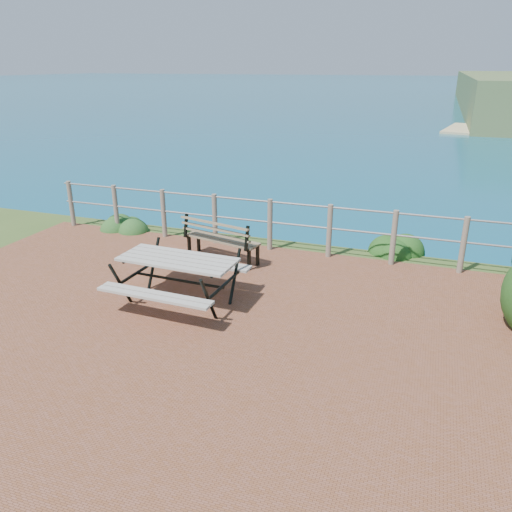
{
  "coord_description": "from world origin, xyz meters",
  "views": [
    {
      "loc": [
        2.79,
        -5.32,
        3.39
      ],
      "look_at": [
        0.51,
        1.13,
        0.75
      ],
      "focal_mm": 35.0,
      "sensor_mm": 36.0,
      "label": 1
    }
  ],
  "objects": [
    {
      "name": "park_bench",
      "position": [
        -0.64,
        2.52,
        0.54
      ],
      "size": [
        1.5,
        0.69,
        0.82
      ],
      "rotation": [
        0.0,
        0.0,
        -0.24
      ],
      "color": "brown",
      "rests_on": "ground"
    },
    {
      "name": "shrub_lip_west",
      "position": [
        -3.33,
        3.65,
        0.0
      ],
      "size": [
        0.87,
        0.87,
        0.65
      ],
      "primitive_type": "ellipsoid",
      "color": "#1D4F20",
      "rests_on": "ground"
    },
    {
      "name": "ground",
      "position": [
        0.0,
        0.0,
        0.0
      ],
      "size": [
        10.0,
        7.0,
        0.12
      ],
      "primitive_type": "cube",
      "color": "brown",
      "rests_on": "ground"
    },
    {
      "name": "safety_railing",
      "position": [
        0.0,
        3.35,
        0.57
      ],
      "size": [
        9.4,
        0.1,
        1.0
      ],
      "color": "#6B5B4C",
      "rests_on": "ground"
    },
    {
      "name": "picnic_table",
      "position": [
        -0.55,
        0.68,
        0.46
      ],
      "size": [
        1.74,
        1.49,
        0.72
      ],
      "rotation": [
        0.0,
        0.0,
        -0.04
      ],
      "color": "gray",
      "rests_on": "ground"
    },
    {
      "name": "shrub_lip_east",
      "position": [
        2.3,
        3.93,
        0.0
      ],
      "size": [
        0.76,
        0.76,
        0.5
      ],
      "primitive_type": "ellipsoid",
      "color": "#1C4414",
      "rests_on": "ground"
    },
    {
      "name": "ocean",
      "position": [
        0.0,
        200.0,
        0.0
      ],
      "size": [
        1200.0,
        1200.0,
        0.0
      ],
      "primitive_type": "plane",
      "color": "#136777",
      "rests_on": "ground"
    }
  ]
}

